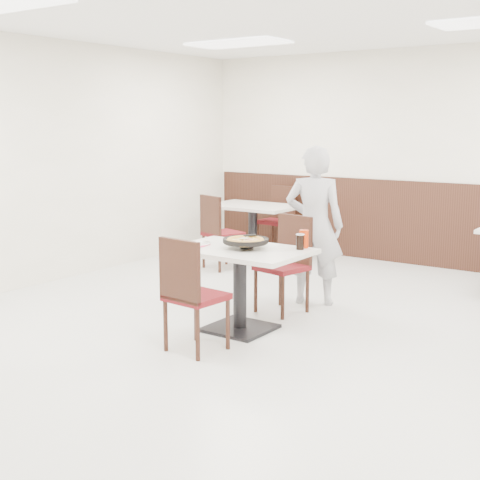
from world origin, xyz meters
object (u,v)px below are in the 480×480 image
Objects in this scene: red_cup at (304,239)px; side_plate at (199,244)px; diner_person at (314,226)px; pizza at (245,242)px; bg_chair_left_near at (223,232)px; bg_chair_left_far at (275,220)px; pizza_pan at (246,244)px; chair_far at (282,265)px; chair_near at (196,294)px; main_table at (240,289)px; cola_glass at (300,242)px; bg_table_left at (253,232)px.

side_plate is at bearing -154.39° from red_cup.
pizza is at bearing 67.51° from diner_person.
diner_person is (0.04, 1.18, 0.00)m from pizza.
bg_chair_left_near and bg_chair_left_far have the same top height.
chair_far is at bearing 93.32° from pizza_pan.
pizza is at bearing 92.01° from chair_near.
chair_far reaches higher than main_table.
pizza_pan reaches higher than side_plate.
chair_near is 7.31× the size of cola_glass.
chair_near is 1.87m from diner_person.
chair_far is 1.00× the size of bg_chair_left_far.
cola_glass is at bearing 20.07° from side_plate.
chair_far and bg_chair_left_near have the same top height.
cola_glass is 0.11× the size of bg_table_left.
bg_chair_left_far reaches higher than main_table.
side_plate is at bearing 72.69° from chair_far.
pizza_pan is 3.73m from bg_chair_left_far.
chair_far is at bearing 61.80° from side_plate.
side_plate is at bearing -65.11° from bg_table_left.
cola_glass is 1.00m from diner_person.
chair_far is at bearing 95.64° from chair_near.
main_table is 1.26× the size of chair_far.
chair_far is 0.73m from cola_glass.
chair_near reaches higher than side_plate.
side_plate reaches higher than bg_table_left.
side_plate is 0.12× the size of diner_person.
chair_near is at bearing -62.84° from bg_table_left.
chair_far is 2.12m from bg_chair_left_near.
diner_person is at bearing 111.78° from cola_glass.
pizza_pan is at bearing 32.62° from main_table.
bg_chair_left_near reaches higher than red_cup.
bg_table_left is at bearing 131.31° from cola_glass.
red_cup is 0.17× the size of bg_chair_left_near.
chair_near is 3.00× the size of pizza_pan.
chair_far is 0.75m from pizza_pan.
diner_person is (0.05, 1.16, 0.02)m from pizza_pan.
side_plate is at bearing 47.37° from diner_person.
red_cup is (0.41, 0.32, 0.04)m from pizza_pan.
diner_person is 2.40m from bg_table_left.
chair_near is 0.58× the size of diner_person.
chair_near is 2.79× the size of pizza.
pizza_pan is 0.52m from red_cup.
chair_near and bg_chair_left_near have the same top height.
cola_glass is 2.79m from bg_chair_left_near.
pizza is at bearing -59.86° from pizza_pan.
chair_far reaches higher than red_cup.
chair_near reaches higher than red_cup.
bg_table_left is at bearing 94.39° from bg_chair_left_far.
diner_person reaches higher than red_cup.
bg_chair_left_near is at bearing 140.77° from cola_glass.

